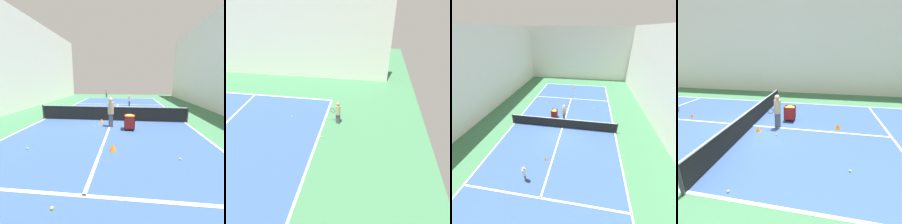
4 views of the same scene
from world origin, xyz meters
TOP-DOWN VIEW (x-y plane):
  - line_baseline_near at (0.00, -11.87)m, footprint 9.18×0.10m
  - player_near_baseline at (2.09, -12.65)m, footprint 0.35×0.61m
  - tennis_ball_8 at (0.71, -12.04)m, footprint 0.07×0.07m
  - tennis_ball_9 at (2.31, -9.93)m, footprint 0.07×0.07m

SIDE VIEW (x-z plane):
  - line_baseline_near at x=0.00m, z-range 0.00..0.01m
  - tennis_ball_8 at x=0.71m, z-range 0.00..0.07m
  - tennis_ball_9 at x=2.31m, z-range 0.00..0.07m
  - player_near_baseline at x=2.09m, z-range 0.09..1.40m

